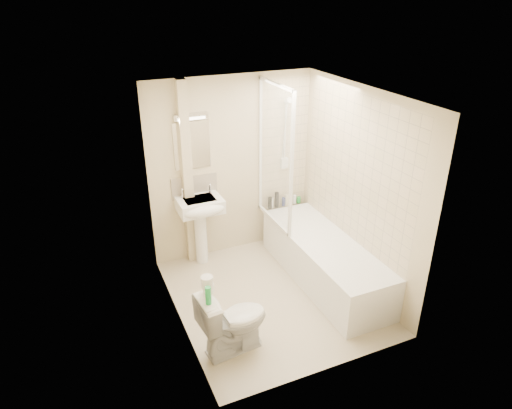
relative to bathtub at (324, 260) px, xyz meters
name	(u,v)px	position (x,y,z in m)	size (l,w,h in m)	color
floor	(271,296)	(-0.75, -0.06, -0.29)	(2.50, 2.50, 0.00)	beige
wall_back	(232,168)	(-0.75, 1.19, 0.91)	(2.20, 0.02, 2.40)	beige
wall_left	(173,225)	(-1.85, -0.06, 0.91)	(0.02, 2.50, 2.40)	beige
wall_right	(358,190)	(0.35, -0.06, 0.91)	(0.02, 2.50, 2.40)	beige
ceiling	(275,95)	(-0.75, -0.06, 2.11)	(2.20, 2.50, 0.02)	white
tile_back	(284,144)	(0.00, 1.18, 1.14)	(0.70, 0.01, 1.75)	beige
tile_right	(356,170)	(0.34, 0.00, 1.14)	(0.01, 2.10, 1.75)	beige
pipe_boxing	(187,177)	(-1.37, 1.13, 0.91)	(0.12, 0.12, 2.40)	beige
splashback	(195,186)	(-1.27, 1.18, 0.74)	(0.60, 0.01, 0.30)	beige
mirror	(192,145)	(-1.27, 1.18, 1.29)	(0.46, 0.01, 0.60)	white
strip_light	(191,116)	(-1.27, 1.16, 1.66)	(0.42, 0.07, 0.07)	silver
bathtub	(324,260)	(0.00, 0.00, 0.00)	(0.70, 2.10, 0.55)	white
shower_screen	(275,156)	(-0.35, 0.74, 1.16)	(0.04, 0.92, 1.80)	white
shower_fixture	(286,137)	(0.00, 1.13, 1.26)	(0.10, 0.16, 0.99)	white
pedestal_sink	(201,213)	(-1.27, 0.95, 0.46)	(0.55, 0.50, 1.07)	white
bottle_black_a	(270,203)	(-0.23, 1.10, 0.34)	(0.06, 0.06, 0.17)	black
bottle_white_a	(272,203)	(-0.21, 1.10, 0.34)	(0.05, 0.05, 0.15)	silver
bottle_black_b	(277,200)	(-0.13, 1.10, 0.37)	(0.06, 0.06, 0.22)	black
bottle_blue	(284,202)	(-0.02, 1.10, 0.32)	(0.05, 0.05, 0.12)	navy
bottle_cream	(287,200)	(0.03, 1.10, 0.34)	(0.06, 0.06, 0.16)	beige
bottle_white_b	(294,199)	(0.15, 1.10, 0.33)	(0.05, 0.05, 0.13)	white
bottle_green	(299,200)	(0.22, 1.10, 0.30)	(0.06, 0.06, 0.09)	green
toilet	(233,321)	(-1.47, -0.69, 0.07)	(0.73, 0.47, 0.71)	white
toilet_roll_lower	(208,288)	(-1.68, -0.60, 0.46)	(0.11, 0.11, 0.09)	white
toilet_roll_upper	(207,282)	(-1.70, -0.63, 0.56)	(0.12, 0.12, 0.11)	white
green_bottle	(208,296)	(-1.74, -0.77, 0.51)	(0.06, 0.06, 0.18)	green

